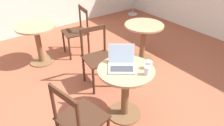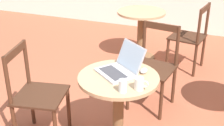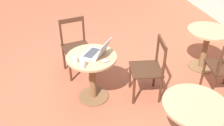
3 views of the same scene
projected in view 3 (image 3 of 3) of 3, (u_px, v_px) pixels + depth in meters
ground_plane at (102, 93)px, 3.74m from camera, size 16.00×16.00×0.00m
cafe_table_near at (92, 69)px, 3.41m from camera, size 0.67×0.67×0.70m
cafe_table_mid at (192, 119)px, 2.64m from camera, size 0.67×0.67×0.70m
cafe_table_far at (207, 42)px, 4.07m from camera, size 0.67×0.67×0.70m
chair_near_back at (149, 69)px, 3.48m from camera, size 0.48×0.48×0.90m
chair_near_left at (76, 47)px, 3.99m from camera, size 0.50×0.50×0.90m
laptop at (97, 52)px, 3.29m from camera, size 0.44×0.45×0.23m
mouse at (105, 61)px, 3.17m from camera, size 0.06×0.10×0.03m
mug at (83, 63)px, 3.06m from camera, size 0.11×0.07×0.10m
drinking_glass at (75, 59)px, 3.13m from camera, size 0.06×0.06×0.10m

